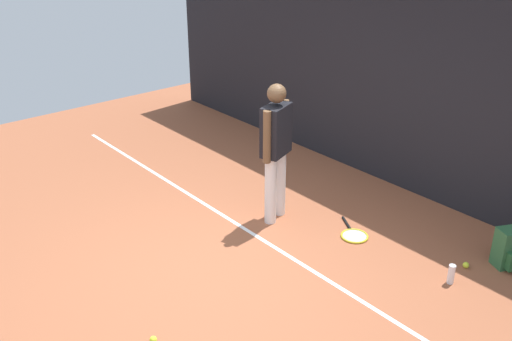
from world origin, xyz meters
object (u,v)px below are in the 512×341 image
object	(u,v)px
tennis_ball_near_player	(466,265)
water_bottle	(451,274)
tennis_racket	(354,235)
tennis_ball_far_left	(153,340)
tennis_player	(276,145)
backpack	(511,249)

from	to	relation	value
tennis_ball_near_player	water_bottle	xyz separation A→B (m)	(0.05, -0.36, 0.07)
tennis_racket	tennis_ball_far_left	bearing A→B (deg)	-58.16
tennis_player	water_bottle	world-z (taller)	tennis_player
tennis_player	tennis_ball_near_player	world-z (taller)	tennis_player
tennis_racket	tennis_ball_near_player	size ratio (longest dim) A/B	9.36
tennis_racket	tennis_ball_near_player	world-z (taller)	tennis_ball_near_player
tennis_player	tennis_racket	bearing A→B (deg)	-85.72
water_bottle	tennis_racket	bearing A→B (deg)	-177.87
tennis_ball_near_player	tennis_ball_far_left	distance (m)	3.34
tennis_racket	tennis_ball_near_player	xyz separation A→B (m)	(1.20, 0.41, 0.02)
backpack	tennis_ball_near_player	bearing A→B (deg)	170.46
tennis_racket	water_bottle	bearing A→B (deg)	32.66
tennis_ball_near_player	tennis_ball_far_left	xyz separation A→B (m)	(-1.14, -3.14, 0.00)
tennis_ball_near_player	water_bottle	distance (m)	0.37
water_bottle	backpack	bearing A→B (deg)	73.27
tennis_player	tennis_racket	distance (m)	1.39
tennis_player	water_bottle	size ratio (longest dim) A/B	8.00
tennis_player	tennis_ball_near_player	xyz separation A→B (m)	(2.12, 0.83, -0.93)
backpack	tennis_ball_near_player	size ratio (longest dim) A/B	6.67
tennis_player	tennis_racket	size ratio (longest dim) A/B	2.75
tennis_ball_near_player	water_bottle	bearing A→B (deg)	-82.81
backpack	tennis_racket	bearing A→B (deg)	144.18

